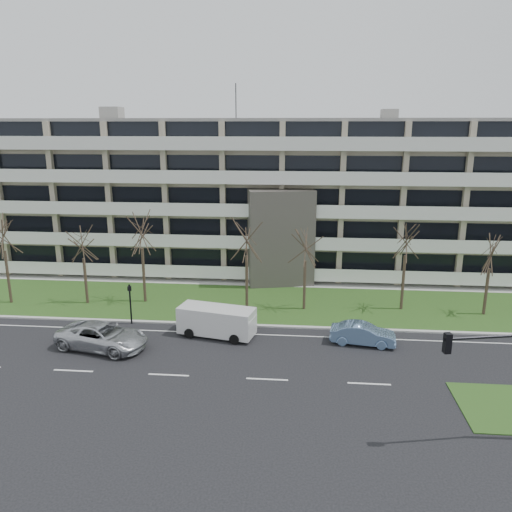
# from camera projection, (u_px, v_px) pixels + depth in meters

# --- Properties ---
(ground) EXTENTS (160.00, 160.00, 0.00)m
(ground) POSITION_uv_depth(u_px,v_px,m) (267.00, 379.00, 29.74)
(ground) COLOR black
(ground) RESTS_ON ground
(grass_verge) EXTENTS (90.00, 10.00, 0.06)m
(grass_verge) POSITION_uv_depth(u_px,v_px,m) (278.00, 304.00, 42.25)
(grass_verge) COLOR #254C19
(grass_verge) RESTS_ON ground
(curb) EXTENTS (90.00, 0.35, 0.12)m
(curb) POSITION_uv_depth(u_px,v_px,m) (274.00, 326.00, 37.43)
(curb) COLOR #B2B2AD
(curb) RESTS_ON ground
(sidewalk) EXTENTS (90.00, 2.00, 0.08)m
(sidewalk) POSITION_uv_depth(u_px,v_px,m) (280.00, 284.00, 47.54)
(sidewalk) COLOR #B2B2AD
(sidewalk) RESTS_ON ground
(lane_edge_line) EXTENTS (90.00, 0.12, 0.01)m
(lane_edge_line) POSITION_uv_depth(u_px,v_px,m) (273.00, 335.00, 36.00)
(lane_edge_line) COLOR white
(lane_edge_line) RESTS_ON ground
(apartment_building) EXTENTS (60.50, 15.10, 18.75)m
(apartment_building) POSITION_uv_depth(u_px,v_px,m) (284.00, 195.00, 52.18)
(apartment_building) COLOR tan
(apartment_building) RESTS_ON ground
(silver_pickup) EXTENTS (6.70, 4.16, 1.73)m
(silver_pickup) POSITION_uv_depth(u_px,v_px,m) (102.00, 336.00, 33.69)
(silver_pickup) COLOR silver
(silver_pickup) RESTS_ON ground
(blue_sedan) EXTENTS (4.63, 2.19, 1.47)m
(blue_sedan) POSITION_uv_depth(u_px,v_px,m) (363.00, 334.00, 34.38)
(blue_sedan) COLOR #779FCF
(blue_sedan) RESTS_ON ground
(white_van) EXTENTS (5.74, 3.13, 2.11)m
(white_van) POSITION_uv_depth(u_px,v_px,m) (218.00, 319.00, 35.61)
(white_van) COLOR silver
(white_van) RESTS_ON ground
(traffic_signal) EXTENTS (5.00, 1.32, 5.89)m
(traffic_signal) POSITION_uv_depth(u_px,v_px,m) (507.00, 370.00, 22.91)
(traffic_signal) COLOR black
(traffic_signal) RESTS_ON ground
(pedestrian_signal) EXTENTS (0.35, 0.31, 3.14)m
(pedestrian_signal) POSITION_uv_depth(u_px,v_px,m) (130.00, 299.00, 37.58)
(pedestrian_signal) COLOR black
(pedestrian_signal) RESTS_ON ground
(tree_0) EXTENTS (4.09, 4.09, 8.18)m
(tree_0) POSITION_uv_depth(u_px,v_px,m) (2.00, 230.00, 40.87)
(tree_0) COLOR #382B21
(tree_0) RESTS_ON ground
(tree_1) EXTENTS (3.53, 3.53, 7.06)m
(tree_1) POSITION_uv_depth(u_px,v_px,m) (82.00, 240.00, 41.00)
(tree_1) COLOR #382B21
(tree_1) RESTS_ON ground
(tree_2) EXTENTS (4.22, 4.22, 8.45)m
(tree_2) POSITION_uv_depth(u_px,v_px,m) (141.00, 227.00, 41.09)
(tree_2) COLOR #382B21
(tree_2) RESTS_ON ground
(tree_3) EXTENTS (4.07, 4.07, 8.14)m
(tree_3) POSITION_uv_depth(u_px,v_px,m) (246.00, 234.00, 39.42)
(tree_3) COLOR #382B21
(tree_3) RESTS_ON ground
(tree_4) EXTENTS (3.69, 3.69, 7.37)m
(tree_4) POSITION_uv_depth(u_px,v_px,m) (306.00, 242.00, 39.57)
(tree_4) COLOR #382B21
(tree_4) RESTS_ON ground
(tree_5) EXTENTS (4.09, 4.09, 8.19)m
(tree_5) POSITION_uv_depth(u_px,v_px,m) (407.00, 234.00, 39.38)
(tree_5) COLOR #382B21
(tree_5) RESTS_ON ground
(tree_6) EXTENTS (3.44, 3.44, 6.88)m
(tree_6) POSITION_uv_depth(u_px,v_px,m) (491.00, 250.00, 38.50)
(tree_6) COLOR #382B21
(tree_6) RESTS_ON ground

